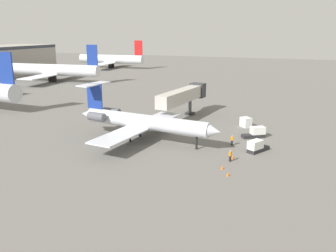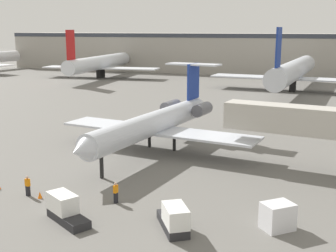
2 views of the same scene
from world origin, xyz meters
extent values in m
cube|color=#66635E|center=(0.00, 0.00, -0.05)|extent=(400.00, 400.00, 0.10)
cylinder|color=silver|center=(1.61, -1.17, 3.31)|extent=(5.14, 23.02, 2.50)
cone|color=silver|center=(0.19, -13.33, 3.31)|extent=(2.62, 2.46, 2.38)
cone|color=silver|center=(3.04, 11.09, 3.31)|extent=(2.41, 2.83, 2.13)
cube|color=silver|center=(7.78, -0.89, 2.36)|extent=(11.12, 5.61, 0.24)
cube|color=silver|center=(-4.33, 0.53, 2.36)|extent=(11.12, 5.61, 0.24)
cylinder|color=#595960|center=(4.72, 6.96, 3.71)|extent=(1.86, 3.35, 1.50)
cylinder|color=#595960|center=(0.45, 7.46, 3.71)|extent=(1.86, 3.35, 1.50)
cube|color=navy|center=(2.82, 9.20, 6.82)|extent=(0.61, 3.21, 4.51)
cube|color=silver|center=(2.82, 9.20, 8.97)|extent=(7.03, 3.17, 0.20)
cylinder|color=black|center=(0.51, -10.55, 1.03)|extent=(0.36, 0.36, 2.06)
cylinder|color=black|center=(3.43, 0.63, 1.03)|extent=(0.36, 0.36, 2.06)
cylinder|color=black|center=(0.25, 1.00, 1.03)|extent=(0.36, 0.36, 2.06)
cube|color=#B7B2A8|center=(18.51, -1.77, 4.91)|extent=(17.82, 4.75, 2.60)
cube|color=black|center=(-2.92, -16.60, 0.42)|extent=(0.37, 0.31, 0.85)
cube|color=orange|center=(-2.92, -16.60, 1.15)|extent=(0.45, 0.34, 0.60)
sphere|color=tan|center=(-2.92, -16.60, 1.57)|extent=(0.24, 0.24, 0.24)
cube|color=black|center=(4.48, -15.39, 0.42)|extent=(0.24, 0.32, 0.85)
cube|color=orange|center=(4.48, -15.39, 1.15)|extent=(0.26, 0.40, 0.60)
sphere|color=tan|center=(4.48, -15.39, 1.57)|extent=(0.24, 0.24, 0.24)
cube|color=#262628|center=(10.19, -17.99, 0.30)|extent=(3.41, 4.09, 0.60)
cube|color=white|center=(10.64, -18.65, 1.25)|extent=(2.51, 2.77, 1.30)
cube|color=#262628|center=(3.04, -19.79, 0.30)|extent=(4.18, 3.16, 0.60)
cube|color=white|center=(2.34, -19.40, 1.25)|extent=(2.78, 2.39, 1.30)
cube|color=silver|center=(16.89, -15.60, 0.93)|extent=(2.55, 2.54, 1.86)
cone|color=orange|center=(-1.69, -16.70, 0.28)|extent=(0.36, 0.36, 0.55)
cube|color=#9E998E|center=(0.00, 93.38, 6.00)|extent=(172.45, 20.39, 12.00)
cube|color=#333842|center=(0.00, 83.38, 11.40)|extent=(172.45, 0.60, 1.20)
cylinder|color=silver|center=(-41.80, 64.07, 4.27)|extent=(8.20, 39.02, 3.74)
cube|color=red|center=(-39.79, 46.76, 9.64)|extent=(0.76, 4.01, 7.00)
cube|color=silver|center=(-41.80, 64.07, 2.80)|extent=(33.11, 9.73, 0.30)
cube|color=black|center=(-41.80, 64.07, 1.20)|extent=(1.20, 2.80, 2.40)
cylinder|color=silver|center=(10.76, 55.50, 4.52)|extent=(6.46, 42.93, 4.25)
cube|color=navy|center=(9.76, 36.14, 10.15)|extent=(0.51, 4.01, 7.00)
cube|color=silver|center=(10.76, 55.50, 2.80)|extent=(36.19, 7.86, 0.30)
cube|color=black|center=(10.76, 55.50, 1.20)|extent=(1.20, 2.80, 2.40)
camera|label=1|loc=(-50.56, -25.53, 18.10)|focal=37.89mm
camera|label=2|loc=(20.03, -44.43, 13.32)|focal=47.52mm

